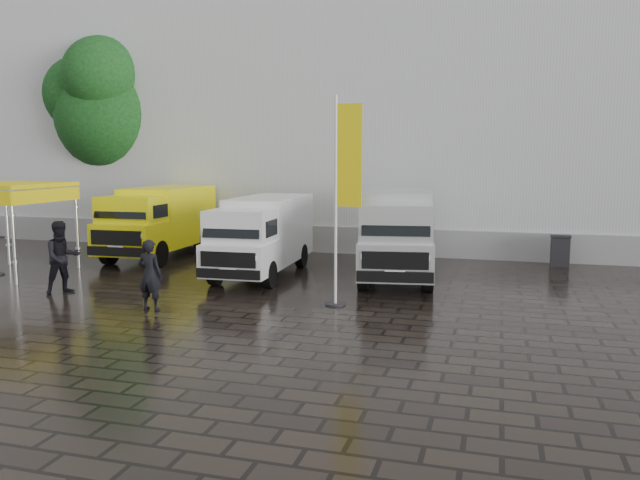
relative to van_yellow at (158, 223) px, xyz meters
The scene contains 12 objects.
ground 8.51m from the van_yellow, 37.65° to the right, with size 120.00×120.00×0.00m, color black.
exhibition_hall 14.68m from the van_yellow, 51.42° to the left, with size 44.00×16.00×12.00m, color silver.
hall_plinth 9.14m from the van_yellow, 17.97° to the left, with size 44.00×0.15×1.00m, color gray.
van_yellow is the anchor object (origin of this frame).
van_white 5.21m from the van_yellow, 23.73° to the right, with size 1.81×5.42×2.35m, color white, non-canonical shape.
van_silver 8.86m from the van_yellow, ahead, with size 1.98×5.94×2.57m, color silver, non-canonical shape.
canopy_tent 5.10m from the van_yellow, 124.05° to the right, with size 2.94×2.94×2.81m.
flagpole 9.74m from the van_yellow, 32.73° to the right, with size 0.88×0.50×5.03m.
tree 7.57m from the van_yellow, 136.83° to the left, with size 4.88×4.88×8.76m.
wheelie_bin 13.86m from the van_yellow, ahead, with size 0.62×0.62×1.03m, color black.
person_front 7.91m from the van_yellow, 60.94° to the right, with size 0.62×0.40×1.69m, color black.
person_tent 5.95m from the van_yellow, 84.03° to the right, with size 0.93×0.73×1.92m, color black.
Camera 1 is at (5.01, -14.49, 3.61)m, focal length 35.00 mm.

